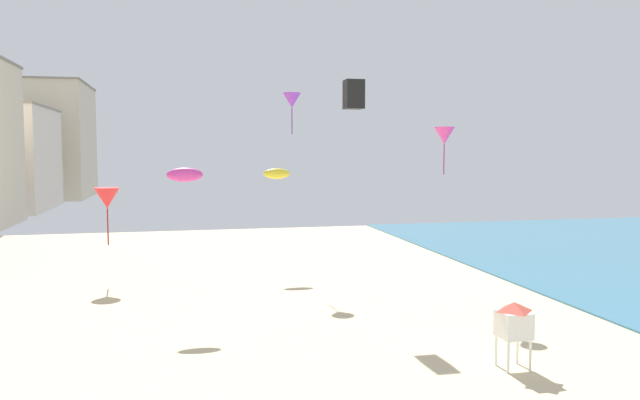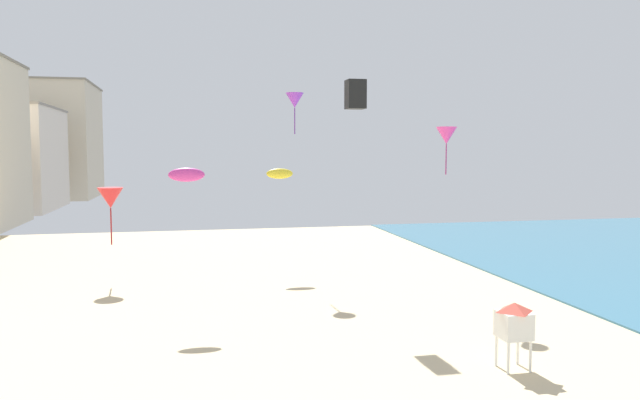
# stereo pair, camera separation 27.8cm
# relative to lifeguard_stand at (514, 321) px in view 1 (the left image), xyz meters

# --- Properties ---
(boardwalk_hotel_distant) EXTENTS (12.54, 19.52, 14.39)m
(boardwalk_hotel_distant) POSITION_rel_lifeguard_stand_xyz_m (-36.09, 72.33, 5.36)
(boardwalk_hotel_distant) COLOR silver
(boardwalk_hotel_distant) RESTS_ON ground
(boardwalk_hotel_furthest) EXTENTS (16.87, 21.04, 20.02)m
(boardwalk_hotel_furthest) POSITION_rel_lifeguard_stand_xyz_m (-36.09, 96.09, 8.17)
(boardwalk_hotel_furthest) COLOR beige
(boardwalk_hotel_furthest) RESTS_ON ground
(lifeguard_stand) EXTENTS (1.10, 1.10, 2.55)m
(lifeguard_stand) POSITION_rel_lifeguard_stand_xyz_m (0.00, 0.00, 0.00)
(lifeguard_stand) COLOR white
(lifeguard_stand) RESTS_ON ground
(kite_red_delta) EXTENTS (1.58, 1.58, 3.58)m
(kite_red_delta) POSITION_rel_lifeguard_stand_xyz_m (-16.57, 19.48, 3.44)
(kite_red_delta) COLOR red
(kite_purple_delta) EXTENTS (1.16, 1.16, 2.64)m
(kite_purple_delta) POSITION_rel_lifeguard_stand_xyz_m (-5.05, 18.80, 9.60)
(kite_purple_delta) COLOR purple
(kite_black_box_2) EXTENTS (0.95, 0.95, 1.50)m
(kite_black_box_2) POSITION_rel_lifeguard_stand_xyz_m (-3.29, 10.51, 9.28)
(kite_black_box_2) COLOR black
(kite_yellow_parafoil) EXTENTS (1.80, 0.50, 0.70)m
(kite_yellow_parafoil) POSITION_rel_lifeguard_stand_xyz_m (-5.76, 20.71, 4.83)
(kite_yellow_parafoil) COLOR yellow
(kite_magenta_parafoil) EXTENTS (1.78, 0.50, 0.69)m
(kite_magenta_parafoil) POSITION_rel_lifeguard_stand_xyz_m (-11.91, 10.68, 5.19)
(kite_magenta_parafoil) COLOR #DB3D9E
(kite_magenta_delta) EXTENTS (1.12, 1.12, 2.54)m
(kite_magenta_delta) POSITION_rel_lifeguard_stand_xyz_m (1.67, 10.25, 7.18)
(kite_magenta_delta) COLOR #DB3D9E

